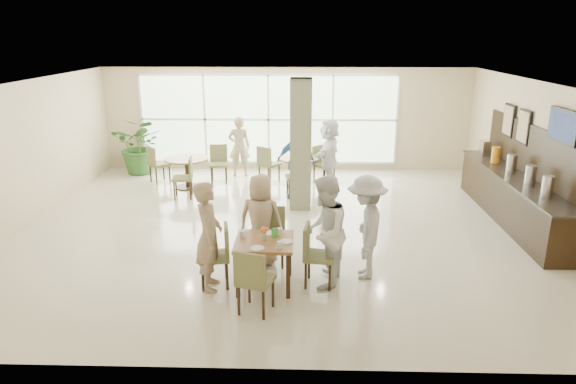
{
  "coord_description": "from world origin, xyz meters",
  "views": [
    {
      "loc": [
        0.44,
        -9.5,
        3.7
      ],
      "look_at": [
        0.2,
        -1.2,
        1.1
      ],
      "focal_mm": 32.0,
      "sensor_mm": 36.0,
      "label": 1
    }
  ],
  "objects_px": {
    "teen_standing": "(366,227)",
    "adult_b": "(329,153)",
    "adult_standing": "(239,147)",
    "buffet_counter": "(512,195)",
    "potted_plant": "(141,146)",
    "round_table_left": "(187,165)",
    "teen_far": "(261,219)",
    "main_table": "(264,247)",
    "round_table_right": "(298,165)",
    "teen_left": "(209,236)",
    "adult_a": "(296,163)",
    "teen_right": "(324,232)"
  },
  "relations": [
    {
      "from": "round_table_right",
      "to": "teen_far",
      "type": "relative_size",
      "value": 0.67
    },
    {
      "from": "round_table_right",
      "to": "teen_right",
      "type": "distance_m",
      "value": 5.21
    },
    {
      "from": "adult_standing",
      "to": "teen_right",
      "type": "bearing_deg",
      "value": 102.8
    },
    {
      "from": "round_table_left",
      "to": "adult_b",
      "type": "xyz_separation_m",
      "value": [
        3.49,
        0.27,
        0.28
      ]
    },
    {
      "from": "teen_standing",
      "to": "adult_b",
      "type": "height_order",
      "value": "adult_b"
    },
    {
      "from": "teen_right",
      "to": "adult_b",
      "type": "height_order",
      "value": "teen_right"
    },
    {
      "from": "buffet_counter",
      "to": "adult_b",
      "type": "distance_m",
      "value": 4.34
    },
    {
      "from": "round_table_right",
      "to": "teen_far",
      "type": "xyz_separation_m",
      "value": [
        -0.57,
        -4.44,
        0.21
      ]
    },
    {
      "from": "teen_standing",
      "to": "adult_b",
      "type": "relative_size",
      "value": 0.97
    },
    {
      "from": "adult_a",
      "to": "teen_standing",
      "type": "bearing_deg",
      "value": -50.79
    },
    {
      "from": "round_table_left",
      "to": "adult_standing",
      "type": "xyz_separation_m",
      "value": [
        1.16,
        1.12,
        0.23
      ]
    },
    {
      "from": "teen_left",
      "to": "adult_b",
      "type": "relative_size",
      "value": 0.98
    },
    {
      "from": "adult_b",
      "to": "adult_standing",
      "type": "distance_m",
      "value": 2.48
    },
    {
      "from": "round_table_left",
      "to": "main_table",
      "type": "bearing_deg",
      "value": -65.89
    },
    {
      "from": "potted_plant",
      "to": "adult_b",
      "type": "xyz_separation_m",
      "value": [
        5.02,
        -1.04,
        0.08
      ]
    },
    {
      "from": "round_table_right",
      "to": "teen_standing",
      "type": "distance_m",
      "value": 5.01
    },
    {
      "from": "round_table_left",
      "to": "adult_a",
      "type": "relative_size",
      "value": 0.65
    },
    {
      "from": "buffet_counter",
      "to": "potted_plant",
      "type": "xyz_separation_m",
      "value": [
        -8.63,
        3.44,
        0.21
      ]
    },
    {
      "from": "round_table_right",
      "to": "adult_standing",
      "type": "relative_size",
      "value": 0.65
    },
    {
      "from": "teen_left",
      "to": "adult_a",
      "type": "xyz_separation_m",
      "value": [
        1.22,
        4.48,
        -0.0
      ]
    },
    {
      "from": "teen_far",
      "to": "adult_standing",
      "type": "bearing_deg",
      "value": -67.43
    },
    {
      "from": "adult_standing",
      "to": "teen_standing",
      "type": "bearing_deg",
      "value": 109.18
    },
    {
      "from": "potted_plant",
      "to": "teen_right",
      "type": "relative_size",
      "value": 0.89
    },
    {
      "from": "potted_plant",
      "to": "teen_far",
      "type": "distance_m",
      "value": 6.71
    },
    {
      "from": "potted_plant",
      "to": "adult_a",
      "type": "bearing_deg",
      "value": -25.55
    },
    {
      "from": "main_table",
      "to": "adult_b",
      "type": "relative_size",
      "value": 0.51
    },
    {
      "from": "buffet_counter",
      "to": "adult_standing",
      "type": "relative_size",
      "value": 2.94
    },
    {
      "from": "adult_b",
      "to": "adult_standing",
      "type": "bearing_deg",
      "value": -100.63
    },
    {
      "from": "main_table",
      "to": "teen_far",
      "type": "height_order",
      "value": "teen_far"
    },
    {
      "from": "teen_left",
      "to": "teen_right",
      "type": "height_order",
      "value": "teen_right"
    },
    {
      "from": "round_table_left",
      "to": "adult_standing",
      "type": "bearing_deg",
      "value": 43.8
    },
    {
      "from": "main_table",
      "to": "round_table_right",
      "type": "distance_m",
      "value": 5.29
    },
    {
      "from": "adult_standing",
      "to": "buffet_counter",
      "type": "bearing_deg",
      "value": 146.03
    },
    {
      "from": "adult_standing",
      "to": "teen_left",
      "type": "bearing_deg",
      "value": 87.48
    },
    {
      "from": "teen_standing",
      "to": "adult_b",
      "type": "distance_m",
      "value": 5.01
    },
    {
      "from": "adult_a",
      "to": "adult_b",
      "type": "distance_m",
      "value": 1.26
    },
    {
      "from": "buffet_counter",
      "to": "teen_far",
      "type": "bearing_deg",
      "value": -156.31
    },
    {
      "from": "round_table_left",
      "to": "adult_b",
      "type": "relative_size",
      "value": 0.64
    },
    {
      "from": "round_table_right",
      "to": "buffet_counter",
      "type": "height_order",
      "value": "buffet_counter"
    },
    {
      "from": "round_table_left",
      "to": "potted_plant",
      "type": "relative_size",
      "value": 0.71
    },
    {
      "from": "main_table",
      "to": "teen_far",
      "type": "xyz_separation_m",
      "value": [
        -0.12,
        0.83,
        0.12
      ]
    },
    {
      "from": "main_table",
      "to": "potted_plant",
      "type": "height_order",
      "value": "potted_plant"
    },
    {
      "from": "buffet_counter",
      "to": "teen_far",
      "type": "xyz_separation_m",
      "value": [
        -4.93,
        -2.16,
        0.21
      ]
    },
    {
      "from": "main_table",
      "to": "teen_far",
      "type": "bearing_deg",
      "value": 97.94
    },
    {
      "from": "teen_left",
      "to": "adult_b",
      "type": "height_order",
      "value": "adult_b"
    },
    {
      "from": "round_table_left",
      "to": "teen_left",
      "type": "bearing_deg",
      "value": -74.08
    },
    {
      "from": "main_table",
      "to": "adult_a",
      "type": "bearing_deg",
      "value": 84.66
    },
    {
      "from": "teen_standing",
      "to": "adult_a",
      "type": "relative_size",
      "value": 0.99
    },
    {
      "from": "adult_a",
      "to": "teen_right",
      "type": "bearing_deg",
      "value": -60.15
    },
    {
      "from": "round_table_left",
      "to": "round_table_right",
      "type": "distance_m",
      "value": 2.75
    }
  ]
}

